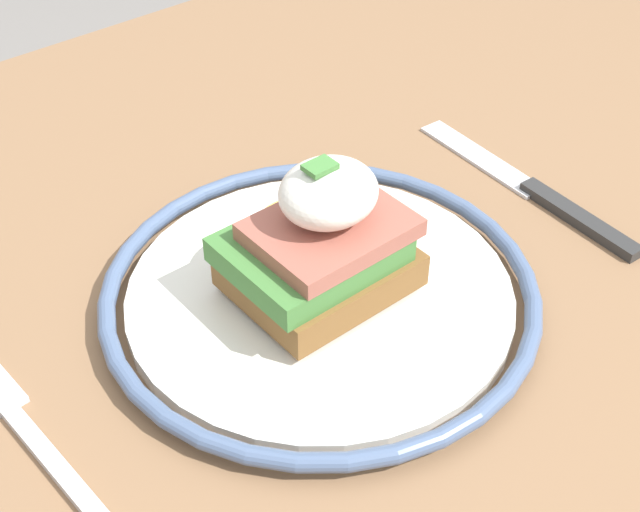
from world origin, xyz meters
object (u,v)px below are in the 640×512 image
(knife, at_px, (540,194))
(fork, at_px, (38,444))
(plate, at_px, (320,293))
(sandwich, at_px, (322,241))

(knife, bearing_deg, fork, 176.16)
(fork, bearing_deg, plate, -2.94)
(sandwich, relative_size, knife, 0.60)
(plate, relative_size, fork, 1.68)
(sandwich, distance_m, fork, 0.18)
(plate, bearing_deg, fork, 177.06)
(plate, xyz_separation_m, knife, (0.18, -0.01, -0.01))
(sandwich, height_order, fork, sandwich)
(fork, bearing_deg, sandwich, -2.72)
(plate, distance_m, knife, 0.18)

